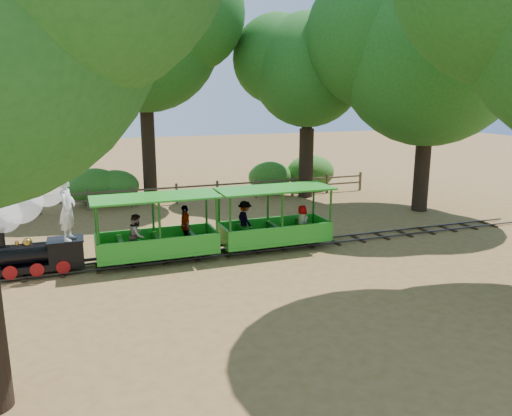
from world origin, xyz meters
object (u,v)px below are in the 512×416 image
object	(u,v)px
locomotive	(31,216)
fence	(197,191)
carriage_rear	(271,225)

from	to	relation	value
locomotive	fence	world-z (taller)	locomotive
locomotive	fence	xyz separation A→B (m)	(6.69, 7.94, -1.19)
locomotive	fence	distance (m)	10.46
locomotive	fence	size ratio (longest dim) A/B	0.17
locomotive	carriage_rear	size ratio (longest dim) A/B	0.81
carriage_rear	locomotive	bearing A→B (deg)	179.91
locomotive	carriage_rear	distance (m)	7.40
locomotive	fence	bearing A→B (deg)	49.88
carriage_rear	fence	xyz separation A→B (m)	(-0.64, 7.96, -0.25)
carriage_rear	fence	distance (m)	7.99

